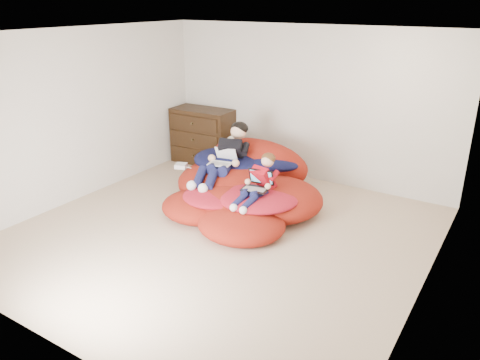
{
  "coord_description": "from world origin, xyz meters",
  "views": [
    {
      "loc": [
        3.12,
        -4.44,
        2.87
      ],
      "look_at": [
        0.15,
        0.25,
        0.7
      ],
      "focal_mm": 35.0,
      "sensor_mm": 36.0,
      "label": 1
    }
  ],
  "objects_px": {
    "older_boy": "(227,154)",
    "laptop_white": "(223,159)",
    "laptop_black": "(258,184)",
    "dresser": "(203,136)",
    "beanbag_pile": "(243,187)",
    "younger_boy": "(259,180)"
  },
  "relations": [
    {
      "from": "beanbag_pile",
      "to": "laptop_black",
      "type": "bearing_deg",
      "value": -39.62
    },
    {
      "from": "dresser",
      "to": "younger_boy",
      "type": "relative_size",
      "value": 1.25
    },
    {
      "from": "older_boy",
      "to": "laptop_white",
      "type": "relative_size",
      "value": 3.24
    },
    {
      "from": "dresser",
      "to": "laptop_black",
      "type": "xyz_separation_m",
      "value": [
        2.12,
        -1.62,
        0.05
      ]
    },
    {
      "from": "older_boy",
      "to": "beanbag_pile",
      "type": "bearing_deg",
      "value": -15.01
    },
    {
      "from": "dresser",
      "to": "older_boy",
      "type": "bearing_deg",
      "value": -41.18
    },
    {
      "from": "laptop_white",
      "to": "laptop_black",
      "type": "relative_size",
      "value": 1.06
    },
    {
      "from": "laptop_white",
      "to": "beanbag_pile",
      "type": "bearing_deg",
      "value": 2.9
    },
    {
      "from": "dresser",
      "to": "laptop_white",
      "type": "xyz_separation_m",
      "value": [
        1.29,
        -1.24,
        0.14
      ]
    },
    {
      "from": "dresser",
      "to": "older_boy",
      "type": "xyz_separation_m",
      "value": [
        1.29,
        -1.13,
        0.19
      ]
    },
    {
      "from": "dresser",
      "to": "laptop_black",
      "type": "height_order",
      "value": "dresser"
    },
    {
      "from": "laptop_white",
      "to": "laptop_black",
      "type": "distance_m",
      "value": 0.92
    },
    {
      "from": "younger_boy",
      "to": "older_boy",
      "type": "bearing_deg",
      "value": 151.57
    },
    {
      "from": "younger_boy",
      "to": "laptop_white",
      "type": "distance_m",
      "value": 0.9
    },
    {
      "from": "laptop_white",
      "to": "dresser",
      "type": "bearing_deg",
      "value": 136.16
    },
    {
      "from": "dresser",
      "to": "older_boy",
      "type": "distance_m",
      "value": 1.72
    },
    {
      "from": "beanbag_pile",
      "to": "younger_boy",
      "type": "bearing_deg",
      "value": -36.41
    },
    {
      "from": "younger_boy",
      "to": "laptop_black",
      "type": "bearing_deg",
      "value": -90.0
    },
    {
      "from": "older_boy",
      "to": "laptop_white",
      "type": "distance_m",
      "value": 0.12
    },
    {
      "from": "laptop_black",
      "to": "laptop_white",
      "type": "bearing_deg",
      "value": 155.26
    },
    {
      "from": "younger_boy",
      "to": "laptop_black",
      "type": "height_order",
      "value": "younger_boy"
    },
    {
      "from": "older_boy",
      "to": "dresser",
      "type": "bearing_deg",
      "value": 138.82
    }
  ]
}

